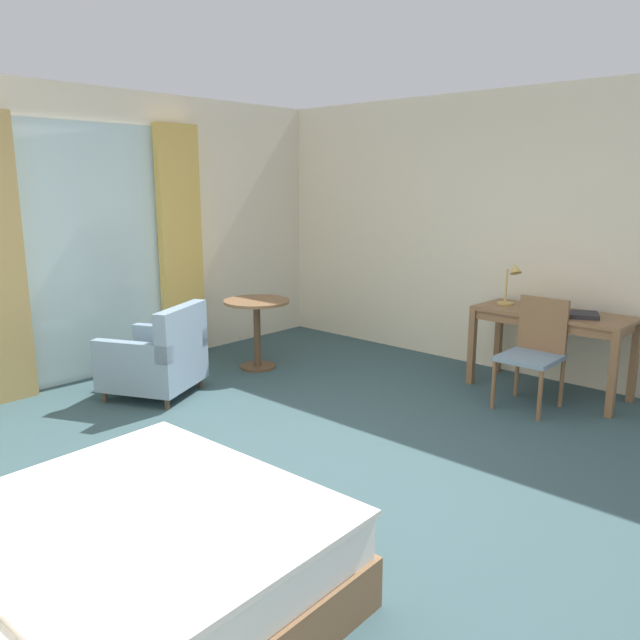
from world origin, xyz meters
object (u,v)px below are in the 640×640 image
at_px(armchair_by_window, 158,359).
at_px(closed_book, 582,315).
at_px(bed, 51,603).
at_px(desk_lamp, 512,278).
at_px(desk_chair, 535,348).
at_px(writing_desk, 552,322).
at_px(round_cafe_table, 257,318).

bearing_deg(armchair_by_window, closed_book, -49.96).
height_order(bed, desk_lamp, desk_lamp).
distance_m(desk_chair, desk_lamp, 0.76).
height_order(writing_desk, desk_lamp, desk_lamp).
xyz_separation_m(writing_desk, desk_chair, (-0.42, -0.04, -0.15)).
bearing_deg(writing_desk, round_cafe_table, 116.41).
xyz_separation_m(writing_desk, desk_lamp, (-0.03, 0.39, 0.36)).
bearing_deg(armchair_by_window, writing_desk, -46.46).
bearing_deg(desk_chair, bed, 178.06).
distance_m(writing_desk, closed_book, 0.30).
height_order(writing_desk, round_cafe_table, writing_desk).
bearing_deg(writing_desk, desk_lamp, 94.74).
distance_m(writing_desk, round_cafe_table, 2.83).
bearing_deg(desk_lamp, armchair_by_window, 137.86).
bearing_deg(armchair_by_window, round_cafe_table, -1.23).
xyz_separation_m(bed, desk_lamp, (4.51, 0.28, 0.75)).
bearing_deg(desk_chair, writing_desk, 4.98).
distance_m(armchair_by_window, round_cafe_table, 1.19).
distance_m(bed, writing_desk, 4.56).
height_order(desk_chair, desk_lamp, desk_lamp).
relative_size(bed, desk_chair, 2.38).
bearing_deg(desk_lamp, writing_desk, -85.26).
bearing_deg(round_cafe_table, desk_lamp, -60.26).
bearing_deg(desk_chair, armchair_by_window, 127.80).
xyz_separation_m(closed_book, round_cafe_table, (-1.20, 2.80, -0.25)).
height_order(desk_lamp, closed_book, desk_lamp).
bearing_deg(round_cafe_table, desk_chair, -71.90).
xyz_separation_m(bed, closed_book, (4.49, -0.38, 0.51)).
xyz_separation_m(writing_desk, armchair_by_window, (-2.43, 2.56, -0.32)).
bearing_deg(writing_desk, armchair_by_window, 133.54).
bearing_deg(armchair_by_window, desk_chair, -52.20).
height_order(closed_book, round_cafe_table, closed_book).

